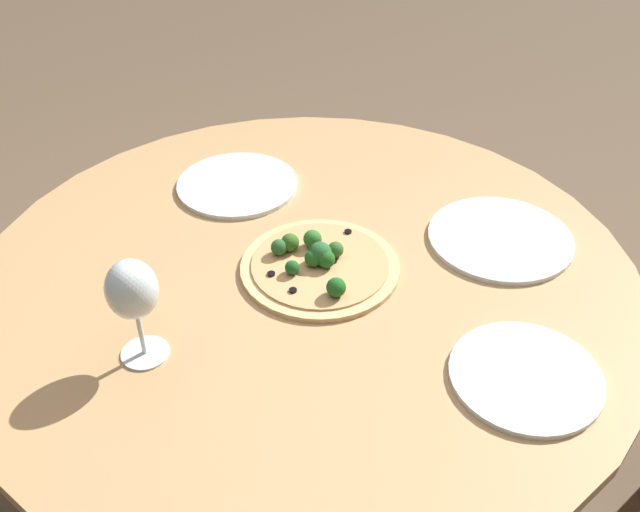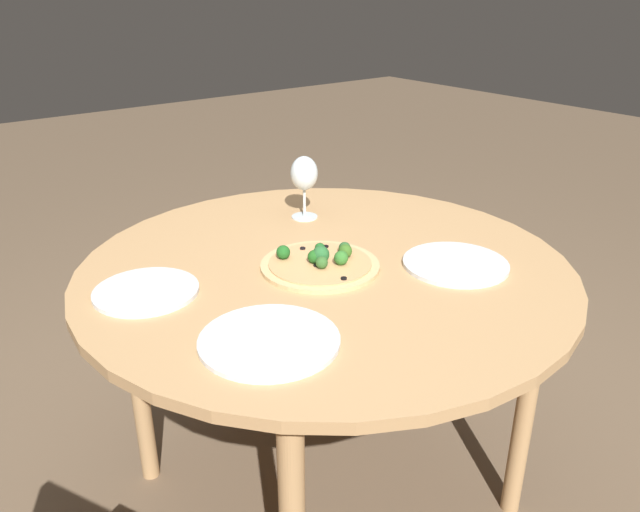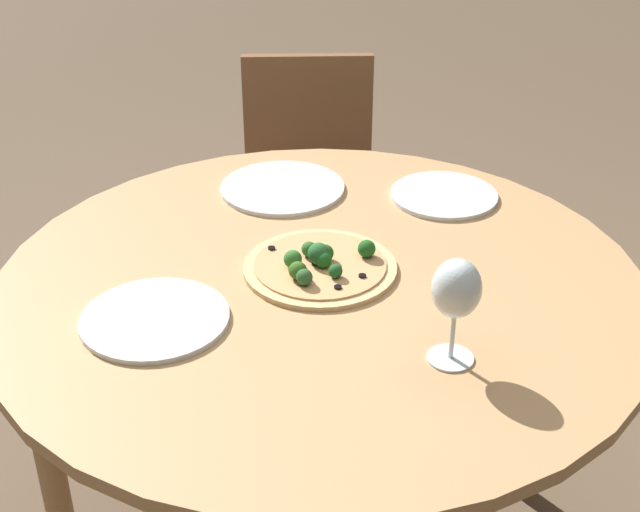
{
  "view_description": "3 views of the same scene",
  "coord_description": "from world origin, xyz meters",
  "px_view_note": "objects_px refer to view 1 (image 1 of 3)",
  "views": [
    {
      "loc": [
        0.4,
        -0.92,
        1.54
      ],
      "look_at": [
        0.02,
        0.01,
        0.76
      ],
      "focal_mm": 40.0,
      "sensor_mm": 36.0,
      "label": 1
    },
    {
      "loc": [
        0.86,
        1.08,
        1.37
      ],
      "look_at": [
        0.02,
        0.01,
        0.76
      ],
      "focal_mm": 35.0,
      "sensor_mm": 36.0,
      "label": 2
    },
    {
      "loc": [
        -1.29,
        -0.54,
        1.58
      ],
      "look_at": [
        0.02,
        0.01,
        0.76
      ],
      "focal_mm": 50.0,
      "sensor_mm": 36.0,
      "label": 3
    }
  ],
  "objects_px": {
    "wine_glass": "(132,292)",
    "plate_far": "(500,238)",
    "plate_side": "(237,184)",
    "pizza": "(319,264)",
    "plate_near": "(526,376)"
  },
  "relations": [
    {
      "from": "pizza",
      "to": "plate_far",
      "type": "relative_size",
      "value": 1.05
    },
    {
      "from": "wine_glass",
      "to": "plate_near",
      "type": "height_order",
      "value": "wine_glass"
    },
    {
      "from": "plate_far",
      "to": "wine_glass",
      "type": "bearing_deg",
      "value": -132.26
    },
    {
      "from": "pizza",
      "to": "plate_side",
      "type": "bearing_deg",
      "value": 143.5
    },
    {
      "from": "wine_glass",
      "to": "plate_near",
      "type": "distance_m",
      "value": 0.6
    },
    {
      "from": "plate_near",
      "to": "plate_far",
      "type": "distance_m",
      "value": 0.35
    },
    {
      "from": "wine_glass",
      "to": "plate_far",
      "type": "bearing_deg",
      "value": 47.74
    },
    {
      "from": "wine_glass",
      "to": "plate_side",
      "type": "xyz_separation_m",
      "value": [
        -0.09,
        0.49,
        -0.12
      ]
    },
    {
      "from": "wine_glass",
      "to": "plate_far",
      "type": "height_order",
      "value": "wine_glass"
    },
    {
      "from": "wine_glass",
      "to": "plate_near",
      "type": "xyz_separation_m",
      "value": [
        0.56,
        0.17,
        -0.12
      ]
    },
    {
      "from": "plate_far",
      "to": "plate_side",
      "type": "xyz_separation_m",
      "value": [
        -0.55,
        -0.01,
        0.0
      ]
    },
    {
      "from": "plate_far",
      "to": "pizza",
      "type": "bearing_deg",
      "value": -144.02
    },
    {
      "from": "wine_glass",
      "to": "plate_side",
      "type": "height_order",
      "value": "wine_glass"
    },
    {
      "from": "plate_side",
      "to": "pizza",
      "type": "bearing_deg",
      "value": -36.5
    },
    {
      "from": "plate_near",
      "to": "wine_glass",
      "type": "bearing_deg",
      "value": -163.24
    }
  ]
}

